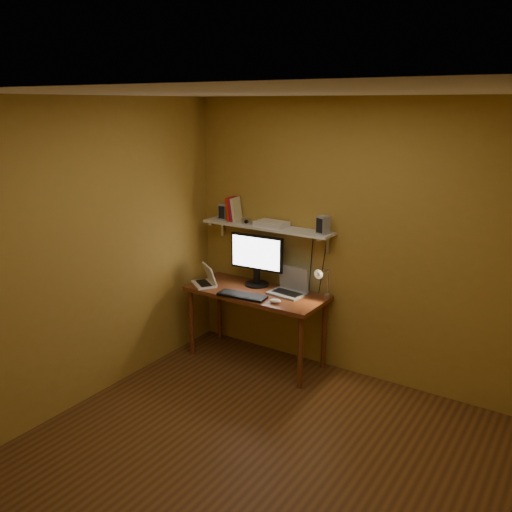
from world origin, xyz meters
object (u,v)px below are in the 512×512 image
Objects in this scene: netbook at (206,279)px; monitor at (257,257)px; speaker_right at (323,225)px; router at (272,224)px; desk_lamp at (323,279)px; shelf_camera at (247,221)px; desk at (256,299)px; keyboard at (242,296)px; speaker_left at (224,212)px; mouse at (275,301)px; laptop at (290,287)px; wall_shelf at (267,227)px.

monitor is at bearing 66.18° from netbook.
speaker_right is 0.56m from router.
netbook is 1.22m from desk_lamp.
desk_lamp is 1.22× the size of router.
desk_lamp is 0.97m from shelf_camera.
router is (0.06, 0.19, 0.74)m from desk.
speaker_left is (-0.50, 0.41, 0.69)m from keyboard.
speaker_left reaches higher than mouse.
router is (-0.60, 0.06, 0.44)m from desk_lamp.
monitor reaches higher than keyboard.
desk_lamp is (0.66, 0.13, 0.29)m from desk.
router is (-0.56, 0.01, -0.06)m from speaker_right.
keyboard is 0.95m from speaker_left.
monitor is 1.67× the size of netbook.
laptop is at bearing 39.06° from keyboard.
desk_lamp is at bearing -3.58° from speaker_left.
desk_lamp is 2.20× the size of speaker_right.
netbook is 0.72× the size of keyboard.
monitor is at bearing 177.68° from desk_lamp.
desk is 2.93× the size of keyboard.
speaker_right is 1.59× the size of shelf_camera.
router is at bearing -5.73° from wall_shelf.
monitor is at bearing -178.09° from laptop.
keyboard is (-0.02, -0.41, -0.60)m from wall_shelf.
speaker_left is at bearing -178.91° from laptop.
keyboard is (-0.02, -0.21, 0.10)m from desk.
speaker_left is at bearing 170.39° from monitor.
speaker_left reaches higher than desk_lamp.
shelf_camera is (-0.86, 0.01, 0.45)m from desk_lamp.
speaker_right reaches higher than laptop.
keyboard is 0.75m from shelf_camera.
speaker_left is at bearing 176.42° from desk_lamp.
wall_shelf is 0.72m from keyboard.
monitor is 0.83m from speaker_right.
mouse is (0.02, -0.30, -0.05)m from laptop.
desk_lamp is 0.75m from router.
router reaches higher than netbook.
speaker_left is 1.54× the size of shelf_camera.
wall_shelf reaches higher than desk_lamp.
speaker_left reaches higher than router.
router is (-0.27, 0.36, 0.63)m from mouse.
desk is 0.78m from shelf_camera.
wall_shelf is at bearing 80.60° from keyboard.
wall_shelf is at bearing 174.12° from desk_lamp.
router is (0.08, 0.40, 0.64)m from keyboard.
desk is at bearing -62.67° from monitor.
speaker_right is 0.56× the size of router.
mouse is 0.83m from speaker_right.
speaker_right reaches higher than desk_lamp.
speaker_left is (-0.43, 0.04, 0.41)m from monitor.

